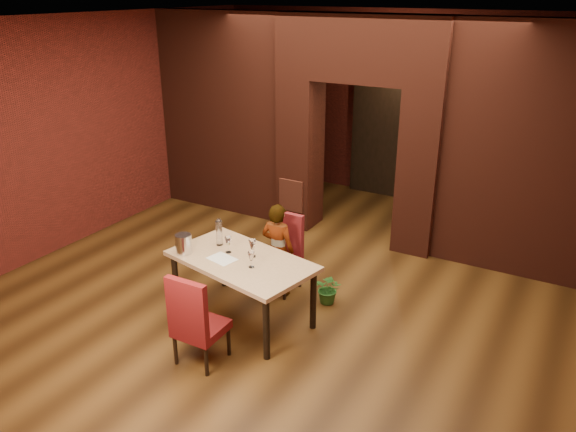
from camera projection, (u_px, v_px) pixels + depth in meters
The scene contains 23 objects.
floor at pixel (290, 291), 7.01m from camera, with size 8.00×8.00×0.00m, color #4A2E12.
ceiling at pixel (290, 20), 5.79m from camera, with size 7.00×8.00×0.04m, color silver.
wall_back at pixel (405, 108), 9.61m from camera, with size 7.00×0.04×3.20m, color maroon.
wall_left at pixel (77, 132), 8.01m from camera, with size 0.04×8.00×3.20m, color maroon.
pillar_left at pixel (300, 153), 8.61m from camera, with size 0.55×0.55×2.30m, color maroon.
pillar_right at pixel (421, 172), 7.74m from camera, with size 0.55×0.55×2.30m, color maroon.
lintel at pixel (363, 48), 7.57m from camera, with size 2.45×0.55×0.90m, color maroon.
wing_wall_left at pixel (224, 114), 9.09m from camera, with size 2.27×0.35×3.20m, color maroon.
wing_wall_right at pixel (536, 155), 6.92m from camera, with size 2.27×0.35×3.20m, color maroon.
vent_panel at pixel (291, 196), 8.60m from camera, with size 0.40×0.03×0.50m, color #A0452E.
rear_door at pixel (380, 137), 9.96m from camera, with size 0.90×0.08×2.10m, color black.
rear_door_frame at pixel (379, 137), 9.92m from camera, with size 1.02×0.04×2.22m, color black.
dining_table at pixel (242, 289), 6.30m from camera, with size 1.61×0.91×0.75m, color tan.
chair_far at pixel (280, 254), 6.87m from camera, with size 0.44×0.44×0.97m, color maroon.
chair_near at pixel (200, 317), 5.54m from camera, with size 0.45×0.45×1.00m, color maroon.
person_seated at pixel (278, 250), 6.76m from camera, with size 0.43×0.28×1.17m, color white.
wine_glass_a at pixel (228, 245), 6.27m from camera, with size 0.08×0.08×0.19m, color white, non-canonical shape.
wine_glass_b at pixel (252, 248), 6.17m from camera, with size 0.08×0.08×0.20m, color white, non-canonical shape.
wine_glass_c at pixel (251, 260), 5.94m from camera, with size 0.07×0.07×0.18m, color white, non-canonical shape.
tasting_sheet at pixel (222, 259), 6.15m from camera, with size 0.30×0.22×0.00m, color silver.
wine_bucket at pixel (184, 244), 6.25m from camera, with size 0.18×0.18×0.22m, color silver.
water_bottle at pixel (219, 232), 6.43m from camera, with size 0.07×0.07×0.32m, color silver.
potted_plant at pixel (329, 289), 6.68m from camera, with size 0.34×0.30×0.38m, color #286424.
Camera 1 is at (3.03, -5.33, 3.53)m, focal length 35.00 mm.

